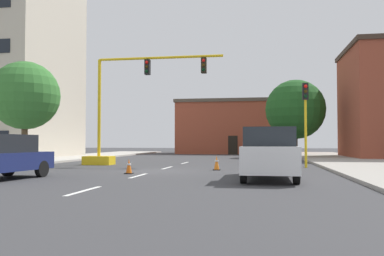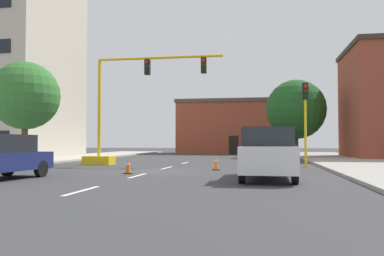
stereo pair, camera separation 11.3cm
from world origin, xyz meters
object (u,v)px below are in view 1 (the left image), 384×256
Objects in this scene: traffic_light_pole_right at (305,105)px; traffic_cone_roadside_b at (217,163)px; pickup_truck_white at (269,154)px; tree_right_far at (295,109)px; traffic_signal_gantry at (116,130)px; tree_left_near at (25,96)px; traffic_cone_roadside_a at (129,166)px.

traffic_light_pole_right reaches higher than traffic_cone_roadside_b.
tree_right_far is at bearing 82.73° from pickup_truck_white.
pickup_truck_white is (9.39, -8.60, -1.26)m from traffic_signal_gantry.
tree_left_near reaches higher than traffic_cone_roadside_b.
traffic_signal_gantry is 1.85× the size of traffic_light_pole_right.
traffic_light_pole_right is at bearing 73.79° from pickup_truck_white.
traffic_cone_roadside_a is at bearing -29.29° from tree_left_near.
pickup_truck_white is 5.45m from traffic_cone_roadside_b.
traffic_light_pole_right is 8.37m from pickup_truck_white.
tree_right_far is at bearing 67.12° from traffic_cone_roadside_a.
pickup_truck_white is at bearing -15.38° from traffic_cone_roadside_a.
traffic_cone_roadside_b is (11.67, -1.41, -3.85)m from tree_left_near.
traffic_light_pole_right is (11.61, -0.94, 1.30)m from traffic_signal_gantry.
traffic_light_pole_right is 7.06× the size of traffic_cone_roadside_a.
traffic_cone_roadside_b is at bearing -6.88° from tree_left_near.
tree_left_near is 8.29× the size of traffic_cone_roadside_b.
pickup_truck_white is at bearing -61.98° from traffic_cone_roadside_b.
tree_right_far is 20.08m from traffic_cone_roadside_b.
traffic_signal_gantry is 13.07× the size of traffic_cone_roadside_a.
tree_left_near is 1.16× the size of pickup_truck_white.
pickup_truck_white is at bearing -106.21° from traffic_light_pole_right.
traffic_light_pole_right is at bearing 35.08° from traffic_cone_roadside_a.
traffic_signal_gantry is 19.62m from tree_right_far.
traffic_cone_roadside_b is (-2.54, 4.78, -0.60)m from pickup_truck_white.
traffic_light_pole_right is at bearing -4.64° from traffic_signal_gantry.
tree_right_far is 24.08m from pickup_truck_white.
tree_left_near is at bearing 173.12° from traffic_cone_roadside_b.
tree_right_far is 9.75× the size of traffic_cone_roadside_b.
traffic_light_pole_right reaches higher than pickup_truck_white.
pickup_truck_white is at bearing -42.49° from traffic_signal_gantry.
traffic_cone_roadside_b is at bearing 39.76° from traffic_cone_roadside_a.
pickup_truck_white is 7.96× the size of traffic_cone_roadside_a.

